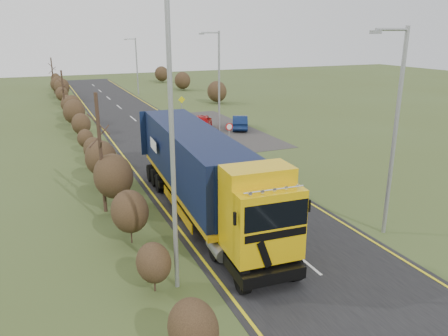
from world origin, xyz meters
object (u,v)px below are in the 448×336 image
lorry (201,170)px  car_blue_sedan (240,122)px  streetlight_near (394,126)px  speed_sign (229,131)px  car_red_hatchback (202,122)px

lorry → car_blue_sedan: size_ratio=3.89×
streetlight_near → speed_sign: bearing=91.8°
lorry → car_blue_sedan: bearing=62.6°
lorry → speed_sign: size_ratio=7.22×
lorry → streetlight_near: streetlight_near is taller
lorry → car_blue_sedan: (10.31, 17.42, -1.75)m
car_red_hatchback → car_blue_sedan: 3.54m
lorry → streetlight_near: bearing=-33.2°
car_red_hatchback → car_blue_sedan: car_red_hatchback is taller
car_blue_sedan → streetlight_near: bearing=105.5°
lorry → speed_sign: (6.36, 11.01, -0.94)m
lorry → car_blue_sedan: 20.32m
lorry → car_red_hatchback: lorry is taller
car_blue_sedan → speed_sign: 7.58m
car_red_hatchback → streetlight_near: size_ratio=0.47×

